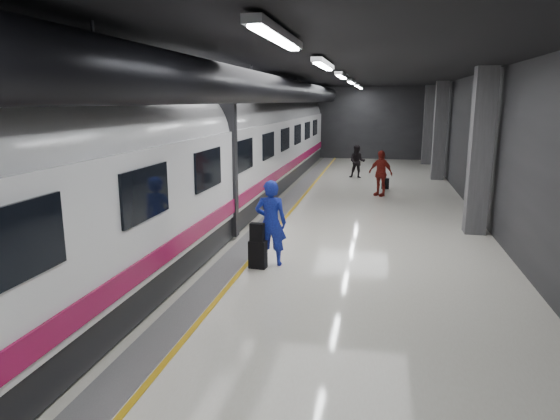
{
  "coord_description": "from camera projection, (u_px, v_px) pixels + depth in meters",
  "views": [
    {
      "loc": [
        1.9,
        -12.32,
        3.6
      ],
      "look_at": [
        -0.29,
        -1.43,
        1.17
      ],
      "focal_mm": 32.0,
      "sensor_mm": 36.0,
      "label": 1
    }
  ],
  "objects": [
    {
      "name": "ground",
      "position": [
        302.0,
        243.0,
        12.93
      ],
      "size": [
        40.0,
        40.0,
        0.0
      ],
      "primitive_type": "plane",
      "color": "silver",
      "rests_on": "ground"
    },
    {
      "name": "platform_hall",
      "position": [
        298.0,
        104.0,
        13.15
      ],
      "size": [
        10.02,
        40.02,
        4.51
      ],
      "color": "black",
      "rests_on": "ground"
    },
    {
      "name": "train",
      "position": [
        181.0,
        161.0,
        13.12
      ],
      "size": [
        3.05,
        38.0,
        4.05
      ],
      "color": "black",
      "rests_on": "ground"
    },
    {
      "name": "traveler_main",
      "position": [
        271.0,
        223.0,
        11.06
      ],
      "size": [
        0.73,
        0.51,
        1.92
      ],
      "primitive_type": "imported",
      "rotation": [
        0.0,
        0.0,
        3.21
      ],
      "color": "#1A36C4",
      "rests_on": "ground"
    },
    {
      "name": "suitcase_main",
      "position": [
        258.0,
        254.0,
        10.96
      ],
      "size": [
        0.4,
        0.27,
        0.62
      ],
      "primitive_type": "cube",
      "rotation": [
        0.0,
        0.0,
        -0.08
      ],
      "color": "black",
      "rests_on": "ground"
    },
    {
      "name": "shoulder_bag",
      "position": [
        257.0,
        232.0,
        10.82
      ],
      "size": [
        0.31,
        0.19,
        0.4
      ],
      "primitive_type": "cube",
      "rotation": [
        0.0,
        0.0,
        -0.09
      ],
      "color": "black",
      "rests_on": "suitcase_main"
    },
    {
      "name": "traveler_far_a",
      "position": [
        357.0,
        162.0,
        23.73
      ],
      "size": [
        0.8,
        0.65,
        1.57
      ],
      "primitive_type": "imported",
      "rotation": [
        0.0,
        0.0,
        -0.07
      ],
      "color": "black",
      "rests_on": "ground"
    },
    {
      "name": "traveler_far_b",
      "position": [
        380.0,
        173.0,
        19.26
      ],
      "size": [
        1.1,
        0.92,
        1.76
      ],
      "primitive_type": "imported",
      "rotation": [
        0.0,
        0.0,
        -0.57
      ],
      "color": "maroon",
      "rests_on": "ground"
    },
    {
      "name": "suitcase_far",
      "position": [
        385.0,
        184.0,
        20.86
      ],
      "size": [
        0.31,
        0.2,
        0.45
      ],
      "primitive_type": "cube",
      "rotation": [
        0.0,
        0.0,
        0.02
      ],
      "color": "black",
      "rests_on": "ground"
    }
  ]
}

